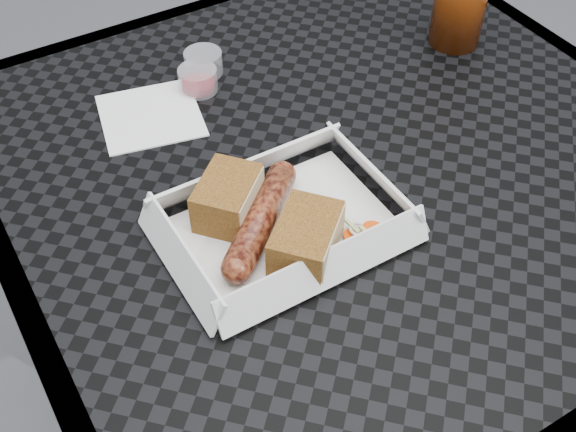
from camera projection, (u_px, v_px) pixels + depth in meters
name	position (u px, v px, depth m)	size (l,w,h in m)	color
patio_table	(341.00, 199.00, 0.90)	(0.80, 0.80, 0.74)	black
food_tray	(283.00, 228.00, 0.76)	(0.22, 0.15, 0.00)	white
bratwurst	(261.00, 219.00, 0.75)	(0.14, 0.12, 0.03)	brown
bread_near	(227.00, 198.00, 0.76)	(0.08, 0.05, 0.05)	brown
bread_far	(306.00, 238.00, 0.72)	(0.08, 0.06, 0.04)	brown
veg_garnish	(365.00, 234.00, 0.75)	(0.03, 0.03, 0.00)	#EF4B0A
napkin	(151.00, 116.00, 0.89)	(0.12, 0.12, 0.00)	white
condiment_cup_sauce	(198.00, 80.00, 0.92)	(0.05, 0.05, 0.03)	maroon
condiment_cup_empty	(203.00, 63.00, 0.95)	(0.05, 0.05, 0.03)	silver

